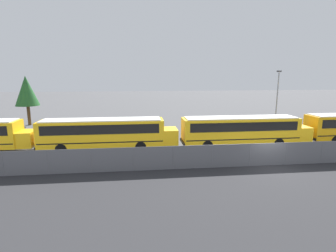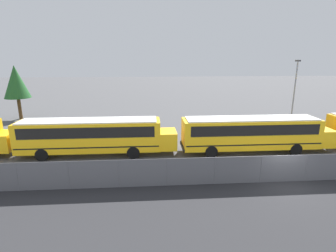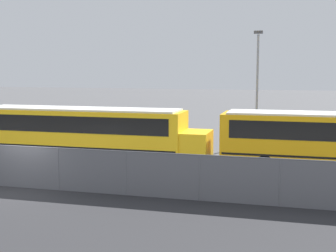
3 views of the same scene
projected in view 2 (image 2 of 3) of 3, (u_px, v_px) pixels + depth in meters
name	position (u px, v px, depth m)	size (l,w,h in m)	color
ground_plane	(282.00, 182.00, 17.49)	(200.00, 200.00, 0.00)	#4C4C4F
fence	(284.00, 168.00, 17.25)	(107.89, 0.07, 1.87)	#9EA0A5
school_bus_2	(93.00, 134.00, 21.84)	(13.17, 2.47, 3.07)	yellow
school_bus_3	(253.00, 132.00, 22.54)	(13.17, 2.47, 3.07)	yellow
light_pole	(295.00, 90.00, 31.50)	(0.60, 0.24, 7.77)	gray
tree_2	(16.00, 82.00, 34.20)	(3.26, 3.26, 7.08)	#51381E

